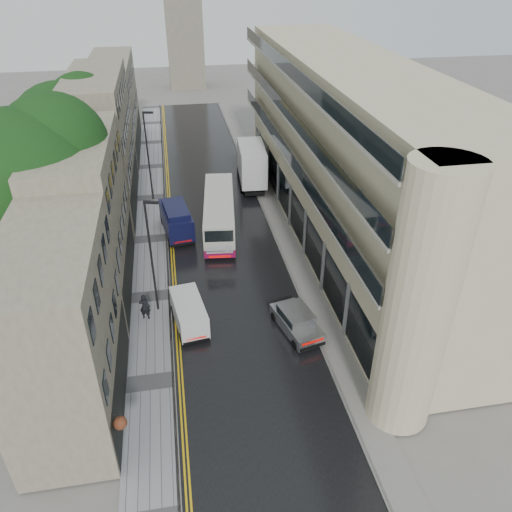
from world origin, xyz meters
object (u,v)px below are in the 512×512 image
object	(u,v)px
tree_near	(31,212)
silver_hatchback	(296,339)
navy_van	(169,231)
lamp_post_near	(152,259)
lamp_post_far	(148,157)
white_van	(181,330)
white_lorry	(242,172)
tree_far	(68,151)
cream_bus	(205,231)
pedestrian	(145,307)

from	to	relation	value
tree_near	silver_hatchback	bearing A→B (deg)	-26.61
navy_van	lamp_post_near	size ratio (longest dim) A/B	0.66
lamp_post_far	white_van	bearing A→B (deg)	-74.69
silver_hatchback	navy_van	xyz separation A→B (m)	(-7.22, 14.06, 0.55)
white_lorry	navy_van	distance (m)	12.04
tree_far	white_lorry	distance (m)	16.12
cream_bus	silver_hatchback	size ratio (longest dim) A/B	2.54
pedestrian	lamp_post_near	distance (m)	3.32
white_van	white_lorry	bearing A→B (deg)	63.70
tree_far	tree_near	bearing A→B (deg)	-91.32
white_van	lamp_post_near	size ratio (longest dim) A/B	0.52
tree_near	cream_bus	world-z (taller)	tree_near
lamp_post_far	tree_far	bearing A→B (deg)	-148.99
tree_near	lamp_post_near	world-z (taller)	tree_near
lamp_post_near	white_van	bearing A→B (deg)	-50.05
white_van	lamp_post_far	distance (m)	21.61
pedestrian	silver_hatchback	bearing A→B (deg)	166.79
tree_near	white_van	size ratio (longest dim) A/B	3.33
tree_far	cream_bus	bearing A→B (deg)	-34.32
cream_bus	silver_hatchback	xyz separation A→B (m)	(4.27, -13.32, -0.68)
white_lorry	white_van	size ratio (longest dim) A/B	1.99
cream_bus	navy_van	world-z (taller)	cream_bus
white_lorry	pedestrian	xyz separation A→B (m)	(-9.31, -18.98, -1.13)
silver_hatchback	white_van	distance (m)	7.10
tree_near	white_lorry	size ratio (longest dim) A/B	1.68
lamp_post_near	white_lorry	bearing A→B (deg)	82.37
white_lorry	white_van	distance (m)	22.75
tree_far	white_lorry	size ratio (longest dim) A/B	1.50
pedestrian	tree_far	bearing A→B (deg)	-56.36
tree_near	navy_van	size ratio (longest dim) A/B	2.62
cream_bus	white_van	bearing A→B (deg)	-96.29
navy_van	pedestrian	distance (m)	9.75
pedestrian	lamp_post_near	size ratio (longest dim) A/B	0.23
tree_far	lamp_post_near	size ratio (longest dim) A/B	1.54
tree_far	white_van	distance (m)	21.24
silver_hatchback	tree_far	bearing A→B (deg)	112.58
tree_near	navy_van	xyz separation A→B (m)	(8.20, 6.33, -5.57)
tree_far	pedestrian	bearing A→B (deg)	-69.53
navy_van	cream_bus	bearing A→B (deg)	-22.11
tree_far	lamp_post_near	world-z (taller)	tree_far
white_lorry	white_van	xyz separation A→B (m)	(-7.09, -21.59, -1.23)
navy_van	lamp_post_far	xyz separation A→B (m)	(-1.36, 9.10, 3.00)
tree_far	white_van	size ratio (longest dim) A/B	2.99
pedestrian	lamp_post_far	xyz separation A→B (m)	(0.48, 18.66, 3.30)
silver_hatchback	lamp_post_far	size ratio (longest dim) A/B	0.50
cream_bus	lamp_post_far	bearing A→B (deg)	120.10
navy_van	pedestrian	world-z (taller)	navy_van
white_lorry	navy_van	size ratio (longest dim) A/B	1.56
tree_near	white_van	distance (m)	11.98
cream_bus	pedestrian	xyz separation A→B (m)	(-4.79, -8.83, -0.43)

